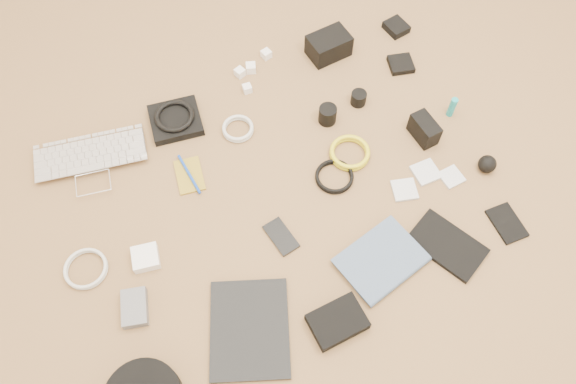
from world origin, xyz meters
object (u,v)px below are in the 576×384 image
dslr_camera (329,46)px  paperback (402,283)px  laptop (92,168)px  phone (281,236)px  tablet (250,329)px

dslr_camera → paperback: size_ratio=0.60×
laptop → phone: laptop is taller
phone → paperback: size_ratio=0.49×
paperback → dslr_camera: bearing=-26.1°
laptop → tablet: laptop is taller
phone → tablet: bearing=-141.0°
dslr_camera → laptop: bearing=-177.1°
laptop → tablet: (0.22, -0.70, -0.01)m
tablet → phone: 0.29m
tablet → paperback: (0.45, -0.09, 0.01)m
laptop → phone: bearing=-36.0°
laptop → tablet: bearing=-59.5°
phone → paperback: 0.38m
laptop → paperback: size_ratio=1.49×
tablet → laptop: bearing=132.3°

